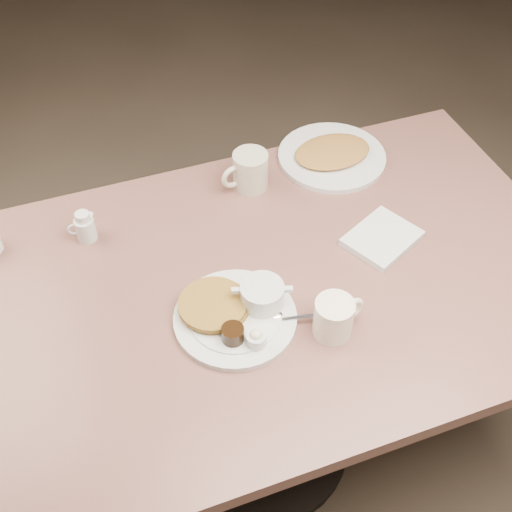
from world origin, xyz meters
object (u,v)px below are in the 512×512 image
object	(u,v)px
coffee_mug_near	(335,317)
diner_table	(259,328)
coffee_mug_far	(249,171)
creamer_right	(85,227)
hash_plate	(332,155)
main_plate	(237,311)

from	to	relation	value
coffee_mug_near	diner_table	bearing A→B (deg)	119.94
coffee_mug_far	creamer_right	bearing A→B (deg)	-173.91
diner_table	coffee_mug_near	xyz separation A→B (m)	(0.10, -0.18, 0.22)
hash_plate	coffee_mug_far	bearing A→B (deg)	-173.63
main_plate	diner_table	bearing A→B (deg)	44.22
main_plate	coffee_mug_far	distance (m)	0.43
coffee_mug_near	creamer_right	size ratio (longest dim) A/B	1.56
coffee_mug_near	coffee_mug_far	world-z (taller)	coffee_mug_far
main_plate	creamer_right	bearing A→B (deg)	126.81
diner_table	coffee_mug_far	bearing A→B (deg)	74.15
diner_table	hash_plate	distance (m)	0.52
creamer_right	coffee_mug_near	bearing A→B (deg)	-45.75
creamer_right	hash_plate	xyz separation A→B (m)	(0.68, 0.07, -0.02)
diner_table	coffee_mug_near	distance (m)	0.30
diner_table	coffee_mug_far	world-z (taller)	coffee_mug_far
coffee_mug_far	creamer_right	world-z (taller)	coffee_mug_far
coffee_mug_near	creamer_right	distance (m)	0.63
coffee_mug_far	hash_plate	world-z (taller)	coffee_mug_far
creamer_right	hash_plate	distance (m)	0.68
diner_table	hash_plate	xyz separation A→B (m)	(0.34, 0.35, 0.18)
creamer_right	main_plate	bearing A→B (deg)	-53.19
coffee_mug_near	hash_plate	xyz separation A→B (m)	(0.24, 0.53, -0.03)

